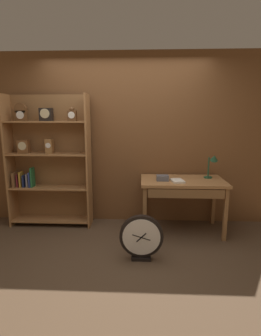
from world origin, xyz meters
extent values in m
plane|color=#4C3826|center=(0.00, 0.00, 0.00)|extent=(10.00, 10.00, 0.00)
cube|color=brown|center=(0.00, 1.35, 1.30)|extent=(4.80, 0.05, 2.60)
cube|color=#9E6B3D|center=(-1.73, 1.10, 0.99)|extent=(0.02, 0.31, 1.97)
cube|color=#9E6B3D|center=(-0.53, 1.10, 0.99)|extent=(0.02, 0.31, 1.97)
cube|color=brown|center=(-1.13, 1.25, 0.99)|extent=(1.22, 0.01, 1.97)
cube|color=#9E6B3D|center=(-1.13, 1.10, 0.08)|extent=(1.17, 0.30, 0.02)
cube|color=#9E6B3D|center=(-1.13, 1.10, 0.59)|extent=(1.17, 0.30, 0.02)
cube|color=#9E6B3D|center=(-1.13, 1.10, 1.10)|extent=(1.17, 0.30, 0.02)
cube|color=#9E6B3D|center=(-1.13, 1.10, 1.58)|extent=(1.17, 0.30, 0.02)
cube|color=brown|center=(-1.51, 1.12, 1.66)|extent=(0.17, 0.08, 0.15)
cylinder|color=brown|center=(-1.51, 1.12, 1.76)|extent=(0.17, 0.08, 0.17)
cylinder|color=silver|center=(-1.51, 1.07, 1.67)|extent=(0.11, 0.01, 0.11)
cube|color=brown|center=(-1.50, 1.09, 1.21)|extent=(0.16, 0.10, 0.20)
cylinder|color=#C6B78C|center=(-1.50, 1.04, 1.23)|extent=(0.12, 0.01, 0.12)
cube|color=black|center=(-1.13, 1.10, 1.68)|extent=(0.18, 0.11, 0.18)
cylinder|color=#C6B78C|center=(-1.13, 1.04, 1.69)|extent=(0.14, 0.01, 0.14)
cube|color=olive|center=(-1.11, 1.10, 1.22)|extent=(0.10, 0.10, 0.21)
cylinder|color=silver|center=(-1.11, 1.04, 1.24)|extent=(0.08, 0.01, 0.08)
cube|color=brown|center=(-0.75, 1.08, 1.66)|extent=(0.13, 0.07, 0.15)
sphere|color=brown|center=(-0.75, 1.08, 1.75)|extent=(0.07, 0.07, 0.07)
cylinder|color=white|center=(-0.75, 1.04, 1.67)|extent=(0.10, 0.01, 0.10)
cube|color=brown|center=(-1.66, 1.08, 0.71)|extent=(0.04, 0.17, 0.22)
cube|color=maroon|center=(-1.62, 1.10, 0.70)|extent=(0.02, 0.16, 0.19)
cube|color=#B78C2D|center=(-1.57, 1.08, 0.72)|extent=(0.02, 0.13, 0.23)
cube|color=#19234C|center=(-1.52, 1.09, 0.69)|extent=(0.02, 0.14, 0.18)
cube|color=slate|center=(-1.47, 1.10, 0.70)|extent=(0.03, 0.15, 0.20)
cube|color=navy|center=(-1.43, 1.09, 0.72)|extent=(0.02, 0.15, 0.23)
cube|color=#236638|center=(-1.40, 1.08, 0.75)|extent=(0.02, 0.13, 0.30)
cube|color=#9E6B3D|center=(0.84, 0.95, 0.75)|extent=(1.17, 0.69, 0.04)
cube|color=olive|center=(0.30, 0.65, 0.37)|extent=(0.05, 0.05, 0.73)
cube|color=olive|center=(1.37, 0.65, 0.37)|extent=(0.05, 0.05, 0.73)
cube|color=olive|center=(0.30, 1.24, 0.37)|extent=(0.05, 0.05, 0.73)
cube|color=olive|center=(1.37, 1.24, 0.37)|extent=(0.05, 0.05, 0.73)
cube|color=brown|center=(0.84, 0.62, 0.66)|extent=(1.00, 0.03, 0.12)
cylinder|color=#1E472D|center=(1.22, 1.07, 0.78)|extent=(0.11, 0.11, 0.02)
cylinder|color=#1E472D|center=(1.22, 1.07, 0.93)|extent=(0.02, 0.02, 0.28)
cone|color=#1E472D|center=(1.28, 1.02, 1.08)|extent=(0.12, 0.14, 0.12)
cube|color=#595960|center=(0.55, 0.88, 0.81)|extent=(0.17, 0.12, 0.07)
cube|color=silver|center=(0.75, 0.82, 0.78)|extent=(0.19, 0.24, 0.02)
cube|color=black|center=(0.26, 0.12, 0.02)|extent=(0.23, 0.11, 0.04)
cylinder|color=black|center=(0.26, 0.12, 0.29)|extent=(0.51, 0.06, 0.51)
cylinder|color=silver|center=(0.26, 0.08, 0.29)|extent=(0.44, 0.01, 0.44)
cube|color=black|center=(0.26, 0.08, 0.29)|extent=(0.12, 0.01, 0.12)
cube|color=black|center=(0.26, 0.08, 0.29)|extent=(0.21, 0.01, 0.07)
camera|label=1|loc=(0.26, -2.71, 1.65)|focal=28.09mm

